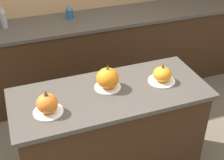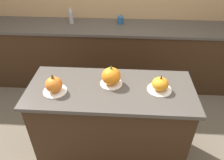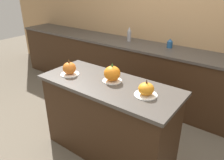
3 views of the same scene
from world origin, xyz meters
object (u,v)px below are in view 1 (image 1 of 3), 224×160
(bottle_tall, at_px, (3,18))
(bottle_short, at_px, (69,12))
(pumpkin_cake_center, at_px, (107,79))
(pumpkin_cake_right, at_px, (162,75))
(pumpkin_cake_left, at_px, (47,104))

(bottle_tall, height_order, bottle_short, bottle_tall)
(pumpkin_cake_center, distance_m, bottle_tall, 1.49)
(pumpkin_cake_center, relative_size, bottle_short, 1.48)
(bottle_short, bearing_deg, pumpkin_cake_center, -91.79)
(pumpkin_cake_right, height_order, bottle_short, bottle_short)
(pumpkin_cake_right, xyz_separation_m, bottle_short, (-0.39, 1.43, 0.04))
(pumpkin_cake_left, distance_m, pumpkin_cake_center, 0.50)
(bottle_tall, relative_size, bottle_short, 1.71)
(pumpkin_cake_center, relative_size, bottle_tall, 0.87)
(pumpkin_cake_right, relative_size, bottle_short, 1.56)
(bottle_tall, bearing_deg, bottle_short, 2.40)
(pumpkin_cake_left, bearing_deg, bottle_tall, 96.50)
(pumpkin_cake_left, xyz_separation_m, pumpkin_cake_center, (0.48, 0.14, 0.01))
(pumpkin_cake_left, relative_size, pumpkin_cake_right, 0.97)
(bottle_tall, xyz_separation_m, bottle_short, (0.69, 0.03, -0.05))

